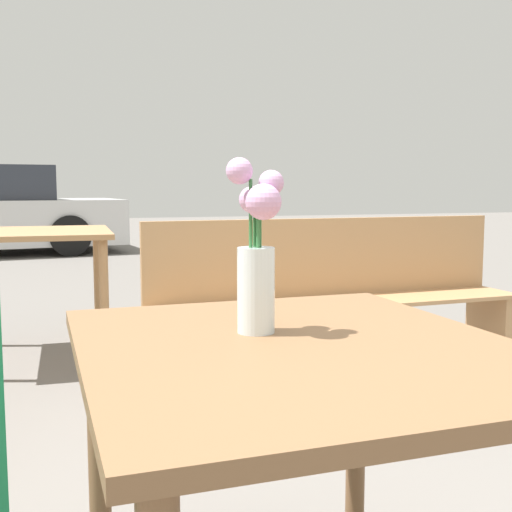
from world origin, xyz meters
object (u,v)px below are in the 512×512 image
at_px(table_back, 43,250).
at_px(table_front, 297,399).
at_px(bench_middle, 335,293).
at_px(flower_vase, 257,259).

bearing_deg(table_back, table_front, -81.18).
distance_m(table_front, bench_middle, 2.10).
relative_size(table_front, table_back, 0.97).
relative_size(table_front, flower_vase, 2.67).
xyz_separation_m(table_front, table_back, (-0.44, 2.86, 0.02)).
bearing_deg(bench_middle, table_front, -117.18).
distance_m(flower_vase, bench_middle, 2.07).
xyz_separation_m(flower_vase, table_back, (-0.40, 2.77, -0.23)).
height_order(flower_vase, bench_middle, flower_vase).
bearing_deg(flower_vase, table_front, -64.32).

